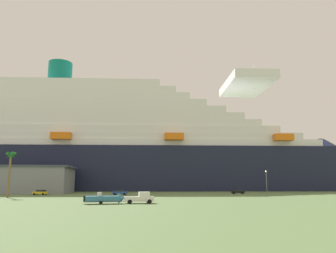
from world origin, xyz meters
name	(u,v)px	position (x,y,z in m)	size (l,w,h in m)	color
ground_plane	(149,193)	(0.00, 30.00, 0.00)	(600.00, 600.00, 0.00)	#567042
cruise_ship	(113,148)	(-16.71, 58.70, 19.22)	(236.21, 36.04, 63.72)	#191E38
pickup_truck	(140,198)	(-2.20, -24.89, 1.04)	(5.83, 2.91, 2.20)	white
small_boat_on_trailer	(107,199)	(-8.47, -25.80, 0.96)	(8.73, 3.07, 2.15)	#595960
palm_tree	(10,161)	(-36.98, -1.17, 9.51)	(3.02, 2.78, 11.94)	brown
street_lamp	(266,179)	(34.24, 4.90, 4.81)	(0.56, 0.56, 7.29)	slate
parked_car_black_coupe	(238,191)	(29.36, 18.07, 0.83)	(4.45, 2.31, 1.58)	black
parked_car_blue_suv	(120,192)	(-9.18, 13.01, 0.83)	(4.83, 2.51, 1.58)	#264C99
parked_car_yellow_taxi	(40,192)	(-33.45, 13.64, 0.83)	(4.50, 2.65, 1.58)	yellow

